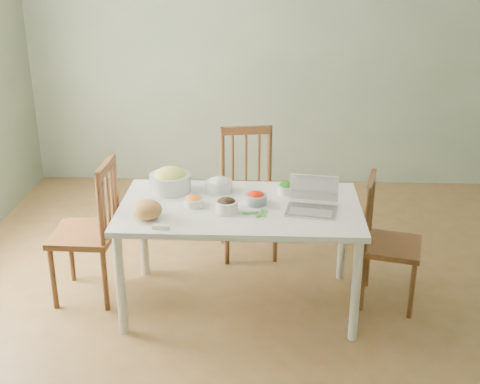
{
  "coord_description": "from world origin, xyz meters",
  "views": [
    {
      "loc": [
        -0.04,
        -3.97,
        2.48
      ],
      "look_at": [
        -0.22,
        0.01,
        0.87
      ],
      "focal_mm": 47.7,
      "sensor_mm": 36.0,
      "label": 1
    }
  ],
  "objects_px": {
    "bowl_squash": "(170,180)",
    "chair_left": "(84,231)",
    "dining_table": "(240,256)",
    "bread_boule": "(147,210)",
    "chair_right": "(392,243)",
    "chair_far": "(249,195)",
    "laptop": "(312,197)"
  },
  "relations": [
    {
      "from": "chair_left",
      "to": "bread_boule",
      "type": "relative_size",
      "value": 5.43
    },
    {
      "from": "dining_table",
      "to": "chair_left",
      "type": "distance_m",
      "value": 1.13
    },
    {
      "from": "laptop",
      "to": "chair_right",
      "type": "bearing_deg",
      "value": 25.39
    },
    {
      "from": "chair_left",
      "to": "dining_table",
      "type": "bearing_deg",
      "value": 88.0
    },
    {
      "from": "chair_far",
      "to": "laptop",
      "type": "height_order",
      "value": "chair_far"
    },
    {
      "from": "chair_far",
      "to": "bread_boule",
      "type": "distance_m",
      "value": 1.26
    },
    {
      "from": "dining_table",
      "to": "chair_right",
      "type": "distance_m",
      "value": 1.07
    },
    {
      "from": "chair_left",
      "to": "bread_boule",
      "type": "distance_m",
      "value": 0.69
    },
    {
      "from": "bread_boule",
      "to": "dining_table",
      "type": "bearing_deg",
      "value": 22.01
    },
    {
      "from": "bowl_squash",
      "to": "chair_left",
      "type": "bearing_deg",
      "value": -164.57
    },
    {
      "from": "chair_right",
      "to": "bread_boule",
      "type": "distance_m",
      "value": 1.73
    },
    {
      "from": "chair_far",
      "to": "bowl_squash",
      "type": "height_order",
      "value": "chair_far"
    },
    {
      "from": "bread_boule",
      "to": "laptop",
      "type": "distance_m",
      "value": 1.08
    },
    {
      "from": "dining_table",
      "to": "bowl_squash",
      "type": "relative_size",
      "value": 5.55
    },
    {
      "from": "dining_table",
      "to": "bread_boule",
      "type": "relative_size",
      "value": 8.59
    },
    {
      "from": "chair_right",
      "to": "laptop",
      "type": "xyz_separation_m",
      "value": [
        -0.59,
        -0.17,
        0.41
      ]
    },
    {
      "from": "bowl_squash",
      "to": "bread_boule",
      "type": "bearing_deg",
      "value": -99.27
    },
    {
      "from": "bowl_squash",
      "to": "laptop",
      "type": "xyz_separation_m",
      "value": [
        0.99,
        -0.33,
        0.02
      ]
    },
    {
      "from": "chair_far",
      "to": "bread_boule",
      "type": "relative_size",
      "value": 5.42
    },
    {
      "from": "dining_table",
      "to": "chair_right",
      "type": "xyz_separation_m",
      "value": [
        1.07,
        0.08,
        0.08
      ]
    },
    {
      "from": "chair_far",
      "to": "chair_left",
      "type": "relative_size",
      "value": 1.0
    },
    {
      "from": "chair_right",
      "to": "bread_boule",
      "type": "height_order",
      "value": "chair_right"
    },
    {
      "from": "bowl_squash",
      "to": "laptop",
      "type": "height_order",
      "value": "laptop"
    },
    {
      "from": "bread_boule",
      "to": "laptop",
      "type": "xyz_separation_m",
      "value": [
        1.07,
        0.15,
        0.05
      ]
    },
    {
      "from": "laptop",
      "to": "dining_table",
      "type": "bearing_deg",
      "value": 178.79
    },
    {
      "from": "chair_far",
      "to": "bowl_squash",
      "type": "bearing_deg",
      "value": -142.41
    },
    {
      "from": "chair_far",
      "to": "chair_right",
      "type": "xyz_separation_m",
      "value": [
        1.03,
        -0.73,
        -0.05
      ]
    },
    {
      "from": "laptop",
      "to": "chair_far",
      "type": "bearing_deg",
      "value": 125.64
    },
    {
      "from": "dining_table",
      "to": "chair_far",
      "type": "height_order",
      "value": "chair_far"
    },
    {
      "from": "bread_boule",
      "to": "chair_far",
      "type": "bearing_deg",
      "value": 59.24
    },
    {
      "from": "dining_table",
      "to": "chair_right",
      "type": "relative_size",
      "value": 1.75
    },
    {
      "from": "chair_far",
      "to": "laptop",
      "type": "xyz_separation_m",
      "value": [
        0.44,
        -0.9,
        0.36
      ]
    }
  ]
}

